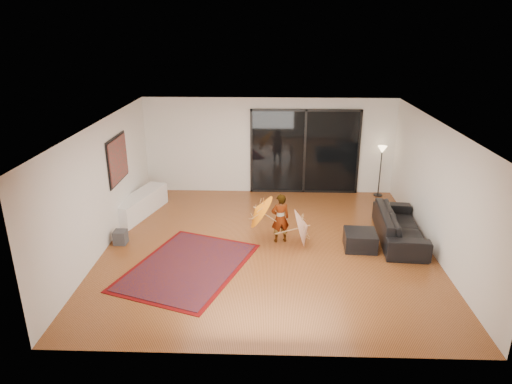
{
  "coord_description": "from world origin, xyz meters",
  "views": [
    {
      "loc": [
        0.04,
        -8.96,
        4.58
      ],
      "look_at": [
        -0.27,
        0.44,
        1.1
      ],
      "focal_mm": 32.0,
      "sensor_mm": 36.0,
      "label": 1
    }
  ],
  "objects_px": {
    "sofa": "(400,226)",
    "ottoman": "(360,240)",
    "child": "(280,218)",
    "media_console": "(140,204)"
  },
  "relations": [
    {
      "from": "sofa",
      "to": "child",
      "type": "bearing_deg",
      "value": 98.33
    },
    {
      "from": "sofa",
      "to": "ottoman",
      "type": "xyz_separation_m",
      "value": [
        -0.95,
        -0.47,
        -0.14
      ]
    },
    {
      "from": "ottoman",
      "to": "child",
      "type": "xyz_separation_m",
      "value": [
        -1.72,
        0.28,
        0.37
      ]
    },
    {
      "from": "media_console",
      "to": "ottoman",
      "type": "relative_size",
      "value": 2.92
    },
    {
      "from": "ottoman",
      "to": "child",
      "type": "distance_m",
      "value": 1.79
    },
    {
      "from": "ottoman",
      "to": "child",
      "type": "height_order",
      "value": "child"
    },
    {
      "from": "child",
      "to": "media_console",
      "type": "bearing_deg",
      "value": -37.01
    },
    {
      "from": "media_console",
      "to": "ottoman",
      "type": "distance_m",
      "value": 5.51
    },
    {
      "from": "sofa",
      "to": "ottoman",
      "type": "distance_m",
      "value": 1.07
    },
    {
      "from": "sofa",
      "to": "child",
      "type": "xyz_separation_m",
      "value": [
        -2.68,
        -0.19,
        0.23
      ]
    }
  ]
}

